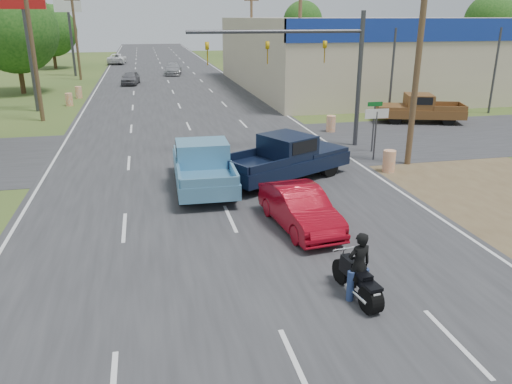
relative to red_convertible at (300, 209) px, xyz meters
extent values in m
plane|color=#335020|center=(-2.14, -6.74, -0.70)|extent=(200.00, 200.00, 0.00)
cube|color=#2D2D30|center=(-2.14, 33.26, -0.69)|extent=(15.00, 180.00, 0.02)
cube|color=#2D2D30|center=(-2.14, 11.26, -0.69)|extent=(120.00, 10.00, 0.02)
cube|color=brown|center=(8.86, 3.26, -0.69)|extent=(8.00, 18.00, 0.01)
cube|color=#B7A88C|center=(29.86, 33.26, 2.60)|extent=(50.00, 28.00, 6.60)
cylinder|color=#4C3823|center=(7.36, 6.26, 4.30)|extent=(0.28, 0.28, 10.00)
cylinder|color=#4C3823|center=(7.36, 24.26, 4.30)|extent=(0.28, 0.28, 10.00)
cylinder|color=#4C3823|center=(7.36, 42.26, 4.30)|extent=(0.28, 0.28, 10.00)
cube|color=#4C3823|center=(7.36, 42.26, 7.70)|extent=(1.60, 0.14, 0.14)
cylinder|color=#4C3823|center=(-11.64, 21.26, 4.30)|extent=(0.28, 0.28, 10.00)
cylinder|color=#4C3823|center=(-11.64, 45.26, 4.30)|extent=(0.28, 0.28, 10.00)
cube|color=#4C3823|center=(-11.64, 45.26, 7.70)|extent=(1.60, 0.14, 0.14)
cylinder|color=#422D19|center=(-15.64, 35.26, 0.92)|extent=(0.44, 0.44, 3.24)
sphere|color=#144112|center=(-15.64, 35.26, 4.88)|extent=(7.56, 7.56, 7.56)
cylinder|color=#422D19|center=(-16.34, 59.26, 0.74)|extent=(0.44, 0.44, 2.88)
sphere|color=#144112|center=(-16.34, 59.26, 4.26)|extent=(6.72, 6.72, 6.72)
cylinder|color=#422D19|center=(52.86, 63.26, 1.10)|extent=(0.44, 0.44, 3.60)
sphere|color=#144112|center=(52.86, 63.26, 5.50)|extent=(8.40, 8.40, 8.40)
cylinder|color=#422D19|center=(27.86, 88.26, 1.01)|extent=(0.44, 0.44, 3.42)
sphere|color=#144112|center=(27.86, 88.26, 5.19)|extent=(7.98, 7.98, 7.98)
cylinder|color=orange|center=(5.86, 5.26, -0.20)|extent=(0.56, 0.56, 1.00)
cylinder|color=orange|center=(6.26, 13.76, -0.20)|extent=(0.56, 0.56, 1.00)
cylinder|color=orange|center=(-10.64, 27.26, -0.20)|extent=(0.56, 0.56, 1.00)
cylinder|color=orange|center=(-10.34, 31.26, -0.20)|extent=(0.56, 0.56, 1.00)
cylinder|color=#3F3F44|center=(-12.64, 25.26, 3.80)|extent=(0.30, 0.30, 9.00)
cylinder|color=#3F3F44|center=(-12.64, 49.26, 3.80)|extent=(0.30, 0.30, 9.00)
cube|color=white|center=(-12.64, 49.26, 7.50)|extent=(3.00, 0.35, 2.00)
cylinder|color=#3F3F44|center=(6.06, 7.26, 0.50)|extent=(0.08, 0.08, 2.40)
cube|color=white|center=(6.06, 7.26, 1.60)|extent=(1.20, 0.05, 0.45)
cylinder|color=#3F3F44|center=(6.66, 8.76, 0.50)|extent=(0.08, 0.08, 2.40)
cube|color=#0C591E|center=(6.66, 8.76, 1.80)|extent=(0.80, 0.04, 0.22)
cylinder|color=#3F3F44|center=(6.36, 10.26, 2.80)|extent=(0.24, 0.24, 7.00)
cylinder|color=#3F3F44|center=(1.86, 10.26, 5.30)|extent=(9.00, 0.18, 0.18)
imported|color=gold|center=(4.36, 10.26, 4.85)|extent=(0.18, 0.40, 1.10)
imported|color=gold|center=(1.36, 10.26, 4.85)|extent=(0.18, 0.40, 1.10)
imported|color=gold|center=(-1.64, 10.26, 4.85)|extent=(0.18, 0.40, 1.10)
imported|color=maroon|center=(0.00, 0.00, 0.00)|extent=(1.97, 4.37, 1.39)
cylinder|color=black|center=(0.16, -5.21, -0.36)|extent=(0.41, 0.71, 0.67)
cylinder|color=black|center=(-0.04, -3.74, -0.36)|extent=(0.21, 0.68, 0.67)
cube|color=black|center=(0.05, -4.45, -0.06)|extent=(0.39, 1.24, 0.31)
cube|color=black|center=(0.02, -4.20, 0.14)|extent=(0.34, 0.59, 0.22)
cube|color=black|center=(0.10, -4.75, 0.10)|extent=(0.38, 0.60, 0.10)
cylinder|color=white|center=(-0.02, -3.89, 0.37)|extent=(0.66, 0.14, 0.05)
cube|color=white|center=(0.19, -5.43, -0.14)|extent=(0.18, 0.04, 0.12)
imported|color=black|center=(0.07, -4.60, 0.16)|extent=(0.67, 0.49, 1.71)
cylinder|color=black|center=(-3.53, 6.62, -0.25)|extent=(0.36, 0.91, 0.90)
cylinder|color=black|center=(-1.64, 6.57, -0.25)|extent=(0.36, 0.91, 0.90)
cylinder|color=black|center=(-3.63, 3.12, -0.25)|extent=(0.36, 0.91, 0.90)
cylinder|color=black|center=(-1.74, 3.07, -0.25)|extent=(0.36, 0.91, 0.90)
cube|color=#538FB3|center=(-2.64, 4.85, 0.00)|extent=(2.41, 5.90, 0.58)
cube|color=#538FB3|center=(-2.59, 6.60, 0.37)|extent=(2.20, 2.28, 0.20)
cube|color=#538FB3|center=(-2.63, 4.96, 0.76)|extent=(2.12, 1.81, 0.95)
cube|color=black|center=(-2.63, 4.96, 0.93)|extent=(2.15, 1.46, 0.51)
cube|color=#538FB3|center=(-2.72, 1.99, 0.45)|extent=(2.07, 0.15, 0.34)
cylinder|color=black|center=(2.08, 6.87, -0.24)|extent=(0.96, 0.72, 0.90)
cylinder|color=black|center=(2.95, 5.18, -0.24)|extent=(0.96, 0.72, 0.90)
cylinder|color=black|center=(-1.05, 5.25, -0.24)|extent=(0.96, 0.72, 0.90)
cylinder|color=black|center=(-0.18, 3.56, -0.24)|extent=(0.96, 0.72, 0.90)
cube|color=black|center=(0.95, 5.22, 0.01)|extent=(6.26, 4.71, 0.59)
cube|color=black|center=(2.52, 6.03, 0.38)|extent=(2.97, 2.93, 0.20)
cube|color=black|center=(1.05, 5.27, 0.77)|extent=(2.52, 2.66, 0.96)
cube|color=black|center=(1.05, 5.27, 0.94)|extent=(2.23, 2.54, 0.51)
cube|color=black|center=(-1.61, 3.89, 0.46)|extent=(1.04, 1.89, 0.34)
cylinder|color=black|center=(11.16, 14.93, -0.26)|extent=(0.93, 0.58, 0.87)
cylinder|color=black|center=(11.73, 16.66, -0.26)|extent=(0.93, 0.58, 0.87)
cylinder|color=black|center=(14.37, 13.86, -0.26)|extent=(0.93, 0.58, 0.87)
cylinder|color=black|center=(14.95, 15.59, -0.26)|extent=(0.93, 0.58, 0.87)
cube|color=brown|center=(13.05, 15.26, -0.02)|extent=(6.05, 3.85, 0.57)
cube|color=brown|center=(11.44, 15.80, 0.34)|extent=(2.69, 2.64, 0.20)
cube|color=brown|center=(12.94, 15.30, 0.72)|extent=(2.24, 2.43, 0.92)
cube|color=black|center=(12.94, 15.30, 0.88)|extent=(1.93, 2.37, 0.49)
cube|color=brown|center=(15.68, 14.39, 0.41)|extent=(0.71, 1.92, 0.33)
imported|color=slate|center=(-6.07, 39.64, -0.02)|extent=(2.12, 4.16, 1.36)
imported|color=#A3A3A7|center=(-1.17, 48.21, 0.00)|extent=(2.52, 5.01, 1.40)
imported|color=white|center=(-8.42, 64.87, 0.05)|extent=(2.82, 5.51, 1.49)
camera|label=1|loc=(-4.75, -14.70, 5.99)|focal=35.00mm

